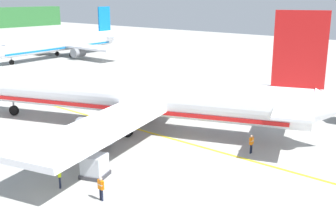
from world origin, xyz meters
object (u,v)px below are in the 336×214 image
object	(u,v)px
cargo_container_near	(94,166)
crew_marshaller	(59,174)
airliner_foreground	(129,96)
crew_loader_left	(101,187)
airliner_mid_apron	(61,43)
crew_loader_right	(251,143)
cargo_container_far	(37,154)

from	to	relation	value
cargo_container_near	crew_marshaller	world-z (taller)	cargo_container_near
airliner_foreground	cargo_container_near	world-z (taller)	airliner_foreground
airliner_foreground	crew_marshaller	size ratio (longest dim) A/B	22.58
airliner_foreground	cargo_container_near	distance (m)	12.10
cargo_container_near	crew_loader_left	xyz separation A→B (m)	(-2.17, -3.24, 0.09)
airliner_foreground	cargo_container_near	bearing A→B (deg)	-147.70
airliner_mid_apron	crew_loader_right	bearing A→B (deg)	-112.08
crew_loader_right	cargo_container_far	bearing A→B (deg)	138.30
crew_loader_right	cargo_container_near	bearing A→B (deg)	150.57
crew_loader_left	crew_marshaller	bearing A→B (deg)	99.84
crew_loader_left	cargo_container_far	bearing A→B (deg)	85.35
cargo_container_near	crew_loader_left	bearing A→B (deg)	-123.78
airliner_mid_apron	crew_loader_left	bearing A→B (deg)	-123.96
cargo_container_far	crew_loader_left	world-z (taller)	cargo_container_far
airliner_foreground	cargo_container_far	world-z (taller)	airliner_foreground
airliner_mid_apron	airliner_foreground	bearing A→B (deg)	-118.92
airliner_foreground	cargo_container_far	xyz separation A→B (m)	(-11.49, -1.17, -2.44)
crew_loader_left	cargo_container_near	bearing A→B (deg)	56.22
airliner_foreground	crew_marshaller	world-z (taller)	airliner_foreground
airliner_mid_apron	crew_loader_left	world-z (taller)	airliner_mid_apron
airliner_foreground	crew_loader_right	xyz separation A→B (m)	(1.70, -12.92, -2.43)
cargo_container_near	crew_marshaller	size ratio (longest dim) A/B	1.30
airliner_foreground	airliner_mid_apron	world-z (taller)	airliner_foreground
cargo_container_near	cargo_container_far	size ratio (longest dim) A/B	1.12
airliner_foreground	airliner_mid_apron	bearing A→B (deg)	61.08
airliner_mid_apron	cargo_container_near	xyz separation A→B (m)	(-36.13, -53.62, -2.12)
airliner_mid_apron	cargo_container_far	world-z (taller)	airliner_mid_apron
crew_loader_right	crew_loader_left	bearing A→B (deg)	166.38
crew_loader_left	airliner_foreground	bearing A→B (deg)	38.16
cargo_container_near	crew_loader_right	world-z (taller)	cargo_container_near
cargo_container_near	airliner_mid_apron	bearing A→B (deg)	56.03
airliner_mid_apron	crew_marshaller	size ratio (longest dim) A/B	20.69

